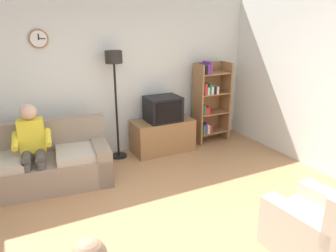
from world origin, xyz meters
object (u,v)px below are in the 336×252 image
object	(u,v)px
tv_stand	(163,135)
person_on_couch	(32,144)
tv	(163,109)
armchair_near_bookshelf	(320,229)
bookshelf	(209,101)
floor_lamp	(115,75)
couch	(43,165)

from	to	relation	value
tv_stand	person_on_couch	xyz separation A→B (m)	(-2.22, -0.46, 0.40)
tv	armchair_near_bookshelf	size ratio (longest dim) A/B	0.64
tv_stand	bookshelf	size ratio (longest dim) A/B	0.69
tv	armchair_near_bookshelf	world-z (taller)	tv
floor_lamp	person_on_couch	size ratio (longest dim) A/B	1.49
bookshelf	tv_stand	bearing A→B (deg)	-176.02
bookshelf	floor_lamp	world-z (taller)	floor_lamp
floor_lamp	armchair_near_bookshelf	bearing A→B (deg)	-72.39
tv_stand	floor_lamp	distance (m)	1.42
tv_stand	armchair_near_bookshelf	bearing A→B (deg)	-85.91
tv	person_on_couch	bearing A→B (deg)	-168.85
tv	floor_lamp	distance (m)	1.05
couch	tv	xyz separation A→B (m)	(2.12, 0.33, 0.50)
floor_lamp	armchair_near_bookshelf	xyz separation A→B (m)	(1.05, -3.31, -1.16)
couch	bookshelf	bearing A→B (deg)	7.67
tv	armchair_near_bookshelf	distance (m)	3.24
bookshelf	person_on_couch	bearing A→B (deg)	-170.70
couch	person_on_couch	size ratio (longest dim) A/B	1.61
tv	person_on_couch	world-z (taller)	person_on_couch
tv_stand	tv	bearing A→B (deg)	-90.00
person_on_couch	bookshelf	bearing A→B (deg)	9.30
couch	bookshelf	xyz separation A→B (m)	(3.17, 0.43, 0.49)
tv	bookshelf	distance (m)	1.05
tv	floor_lamp	world-z (taller)	floor_lamp
bookshelf	armchair_near_bookshelf	xyz separation A→B (m)	(-0.82, -3.28, -0.52)
bookshelf	person_on_couch	world-z (taller)	bookshelf
floor_lamp	tv_stand	bearing A→B (deg)	-6.88
couch	tv	bearing A→B (deg)	8.83
tv	floor_lamp	size ratio (longest dim) A/B	0.32
tv_stand	floor_lamp	size ratio (longest dim) A/B	0.59
tv_stand	person_on_couch	world-z (taller)	person_on_couch
couch	tv_stand	bearing A→B (deg)	9.47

